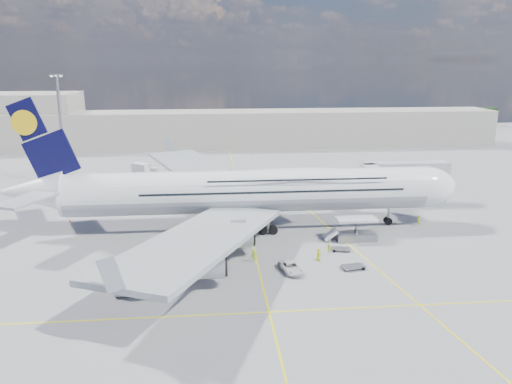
{
  "coord_description": "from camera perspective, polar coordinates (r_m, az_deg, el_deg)",
  "views": [
    {
      "loc": [
        -6.51,
        -72.28,
        28.49
      ],
      "look_at": [
        1.1,
        8.0,
        7.1
      ],
      "focal_mm": 35.0,
      "sensor_mm": 36.0,
      "label": 1
    }
  ],
  "objects": [
    {
      "name": "ground",
      "position": [
        77.96,
        -0.25,
        -6.58
      ],
      "size": [
        300.0,
        300.0,
        0.0
      ],
      "primitive_type": "plane",
      "color": "gray",
      "rests_on": "ground"
    },
    {
      "name": "taxi_line_main",
      "position": [
        77.96,
        -0.25,
        -6.58
      ],
      "size": [
        0.25,
        220.0,
        0.01
      ],
      "primitive_type": "cube",
      "color": "yellow",
      "rests_on": "ground"
    },
    {
      "name": "taxi_line_cross",
      "position": [
        59.89,
        1.52,
        -13.55
      ],
      "size": [
        120.0,
        0.25,
        0.01
      ],
      "primitive_type": "cube",
      "color": "yellow",
      "rests_on": "ground"
    },
    {
      "name": "taxi_line_diag",
      "position": [
        89.45,
        8.15,
        -3.87
      ],
      "size": [
        14.16,
        99.06,
        0.01
      ],
      "primitive_type": "cube",
      "rotation": [
        0.0,
        0.0,
        0.14
      ],
      "color": "yellow",
      "rests_on": "ground"
    },
    {
      "name": "airliner",
      "position": [
        85.34,
        -0.69,
        0.18
      ],
      "size": [
        77.26,
        79.15,
        23.71
      ],
      "color": "white",
      "rests_on": "ground"
    },
    {
      "name": "jet_bridge",
      "position": [
        102.35,
        15.51,
        2.1
      ],
      "size": [
        18.8,
        12.1,
        8.5
      ],
      "color": "#B7B7BC",
      "rests_on": "ground"
    },
    {
      "name": "cargo_loader",
      "position": [
        83.29,
        11.2,
        -4.53
      ],
      "size": [
        8.53,
        3.2,
        3.67
      ],
      "color": "silver",
      "rests_on": "ground"
    },
    {
      "name": "light_mast",
      "position": [
        122.92,
        -21.33,
        6.7
      ],
      "size": [
        3.0,
        0.7,
        25.5
      ],
      "color": "gray",
      "rests_on": "ground"
    },
    {
      "name": "terminal",
      "position": [
        168.91,
        -3.18,
        7.18
      ],
      "size": [
        180.0,
        16.0,
        12.0
      ],
      "primitive_type": "cube",
      "color": "#B2AD9E",
      "rests_on": "ground"
    },
    {
      "name": "hangar",
      "position": [
        184.64,
        -25.72,
        7.34
      ],
      "size": [
        40.0,
        22.0,
        18.0
      ],
      "primitive_type": "cube",
      "color": "#B2AD9E",
      "rests_on": "ground"
    },
    {
      "name": "tree_line",
      "position": [
        218.69,
        6.97,
        8.32
      ],
      "size": [
        160.0,
        6.0,
        8.0
      ],
      "primitive_type": "cube",
      "color": "#193814",
      "rests_on": "ground"
    },
    {
      "name": "dolly_row_a",
      "position": [
        68.17,
        -15.38,
        -9.58
      ],
      "size": [
        2.82,
        1.72,
        1.7
      ],
      "rotation": [
        0.0,
        0.0,
        0.11
      ],
      "color": "gray",
      "rests_on": "ground"
    },
    {
      "name": "dolly_row_b",
      "position": [
        73.64,
        -9.98,
        -7.2
      ],
      "size": [
        3.74,
        2.94,
        2.1
      ],
      "rotation": [
        0.0,
        0.0,
        -0.41
      ],
      "color": "gray",
      "rests_on": "ground"
    },
    {
      "name": "dolly_row_c",
      "position": [
        65.28,
        -14.47,
        -10.5
      ],
      "size": [
        3.32,
        2.12,
        1.96
      ],
      "rotation": [
        0.0,
        0.0,
        0.16
      ],
      "color": "gray",
      "rests_on": "ground"
    },
    {
      "name": "dolly_back",
      "position": [
        72.62,
        -14.25,
        -7.93
      ],
      "size": [
        3.06,
        2.26,
        1.73
      ],
      "rotation": [
        0.0,
        0.0,
        0.33
      ],
      "color": "gray",
      "rests_on": "ground"
    },
    {
      "name": "dolly_nose_far",
      "position": [
        72.24,
        11.04,
        -8.35
      ],
      "size": [
        3.53,
        2.39,
        0.47
      ],
      "rotation": [
        0.0,
        0.0,
        0.22
      ],
      "color": "gray",
      "rests_on": "ground"
    },
    {
      "name": "dolly_nose_near",
      "position": [
        78.42,
        9.64,
        -6.41
      ],
      "size": [
        3.21,
        2.28,
        0.43
      ],
      "rotation": [
        0.0,
        0.0,
        -0.28
      ],
      "color": "gray",
      "rests_on": "ground"
    },
    {
      "name": "baggage_tug",
      "position": [
        78.77,
        -1.53,
        -5.75
      ],
      "size": [
        3.08,
        2.09,
        1.76
      ],
      "rotation": [
        0.0,
        0.0,
        -0.3
      ],
      "color": "white",
      "rests_on": "ground"
    },
    {
      "name": "catering_truck_inner",
      "position": [
        107.97,
        -8.72,
        0.45
      ],
      "size": [
        7.28,
        3.94,
        4.11
      ],
      "rotation": [
        0.0,
        0.0,
        0.23
      ],
      "color": "gray",
      "rests_on": "ground"
    },
    {
      "name": "catering_truck_outer",
      "position": [
        127.18,
        -12.69,
        2.33
      ],
      "size": [
        6.7,
        5.32,
        3.68
      ],
      "rotation": [
        0.0,
        0.0,
        -0.63
      ],
      "color": "gray",
      "rests_on": "ground"
    },
    {
      "name": "service_van",
      "position": [
        69.99,
        3.98,
        -8.59
      ],
      "size": [
        3.27,
        5.29,
        1.37
      ],
      "primitive_type": "imported",
      "rotation": [
        0.0,
        0.0,
        0.22
      ],
      "color": "silver",
      "rests_on": "ground"
    },
    {
      "name": "crew_nose",
      "position": [
        92.85,
        18.11,
        -3.16
      ],
      "size": [
        0.83,
        0.77,
        1.91
      ],
      "primitive_type": "imported",
      "rotation": [
        0.0,
        0.0,
        0.61
      ],
      "color": "#D0DC17",
      "rests_on": "ground"
    },
    {
      "name": "crew_loader",
      "position": [
        76.54,
        8.33,
        -6.51
      ],
      "size": [
        0.99,
        0.93,
        1.62
      ],
      "primitive_type": "imported",
      "rotation": [
        0.0,
        0.0,
        -0.55
      ],
      "color": "#C8E117",
      "rests_on": "ground"
    },
    {
      "name": "crew_wing",
      "position": [
        74.24,
        -9.12,
        -7.19
      ],
      "size": [
        0.45,
        1.03,
        1.74
      ],
      "primitive_type": "imported",
      "rotation": [
        0.0,
        0.0,
        1.59
      ],
      "color": "#C6DA16",
      "rests_on": "ground"
    },
    {
      "name": "crew_van",
      "position": [
        74.11,
        7.17,
        -7.08
      ],
      "size": [
        1.02,
        1.11,
        1.91
      ],
      "primitive_type": "imported",
      "rotation": [
        0.0,
        0.0,
        2.15
      ],
      "color": "#C5DB17",
      "rests_on": "ground"
    },
    {
      "name": "crew_tug",
      "position": [
        72.77,
        -0.19,
        -7.34
      ],
      "size": [
        1.38,
        0.91,
        2.0
      ],
      "primitive_type": "imported",
      "rotation": [
        0.0,
        0.0,
        -0.13
      ],
      "color": "#BEE217",
      "rests_on": "ground"
    },
    {
      "name": "cone_nose",
      "position": [
        92.78,
        15.6,
        -3.45
      ],
      "size": [
        0.38,
        0.38,
        0.48
      ],
      "color": "orange",
      "rests_on": "ground"
    },
    {
      "name": "cone_wing_left_inner",
      "position": [
        106.46,
        -5.39,
        -0.58
      ],
      "size": [
        0.44,
        0.44,
        0.56
      ],
      "color": "orange",
      "rests_on": "ground"
    },
    {
      "name": "cone_wing_left_outer",
      "position": [
        119.41,
        -11.89,
        0.88
      ],
      "size": [
        0.49,
        0.49,
        0.62
      ],
      "color": "orange",
      "rests_on": "ground"
    },
    {
      "name": "cone_wing_right_inner",
      "position": [
        79.95,
        -0.68,
        -5.82
      ],
      "size": [
        0.44,
        0.44,
        0.56
      ],
      "color": "orange",
      "rests_on": "ground"
    },
    {
      "name": "cone_wing_right_outer",
      "position": [
        66.89,
        -12.44,
        -10.51
      ],
      "size": [
        0.38,
        0.38,
        0.48
      ],
      "color": "orange",
      "rests_on": "ground"
    },
    {
      "name": "cone_tail",
      "position": [
        96.96,
        -20.52,
        -3.04
      ],
      "size": [
        0.44,
        0.44,
        0.56
      ],
      "color": "orange",
      "rests_on": "ground"
    }
  ]
}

